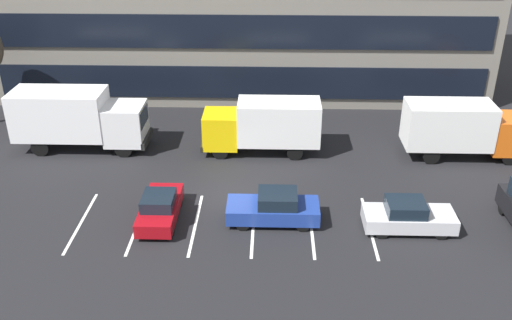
% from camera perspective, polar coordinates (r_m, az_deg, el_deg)
% --- Properties ---
extents(ground_plane, '(120.00, 120.00, 0.00)m').
position_cam_1_polar(ground_plane, '(30.15, -2.75, -3.40)').
color(ground_plane, black).
extents(lot_markings, '(14.14, 5.40, 0.01)m').
position_cam_1_polar(lot_markings, '(27.62, -3.20, -6.50)').
color(lot_markings, silver).
rests_on(lot_markings, ground_plane).
extents(box_truck_yellow, '(7.06, 2.34, 3.27)m').
position_cam_1_polar(box_truck_yellow, '(33.82, 0.79, 3.62)').
color(box_truck_yellow, yellow).
rests_on(box_truck_yellow, ground_plane).
extents(box_truck_white, '(7.99, 2.65, 3.71)m').
position_cam_1_polar(box_truck_white, '(35.91, -17.55, 4.17)').
color(box_truck_white, white).
rests_on(box_truck_white, ground_plane).
extents(box_truck_orange, '(7.26, 2.40, 3.36)m').
position_cam_1_polar(box_truck_orange, '(35.41, 20.15, 3.10)').
color(box_truck_orange, '#D85914').
rests_on(box_truck_orange, ground_plane).
extents(sedan_silver, '(4.27, 1.79, 1.53)m').
position_cam_1_polar(sedan_silver, '(27.80, 15.05, -5.49)').
color(sedan_silver, silver).
rests_on(sedan_silver, ground_plane).
extents(sedan_maroon, '(1.72, 4.12, 1.47)m').
position_cam_1_polar(sedan_maroon, '(27.96, -9.65, -4.75)').
color(sedan_maroon, maroon).
rests_on(sedan_maroon, ground_plane).
extents(sedan_navy, '(4.46, 1.87, 1.60)m').
position_cam_1_polar(sedan_navy, '(27.45, 1.82, -4.84)').
color(sedan_navy, navy).
rests_on(sedan_navy, ground_plane).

